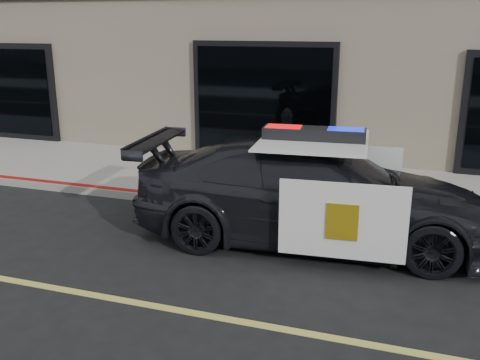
% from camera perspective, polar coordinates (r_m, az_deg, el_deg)
% --- Properties ---
extents(ground, '(120.00, 120.00, 0.00)m').
position_cam_1_polar(ground, '(6.53, -6.53, -13.69)').
color(ground, black).
rests_on(ground, ground).
extents(sidewalk_n, '(60.00, 3.50, 0.15)m').
position_cam_1_polar(sidewalk_n, '(11.10, 4.91, -0.36)').
color(sidewalk_n, gray).
rests_on(sidewalk_n, ground).
extents(police_car, '(3.11, 5.80, 1.78)m').
position_cam_1_polar(police_car, '(8.25, 7.70, -1.14)').
color(police_car, black).
rests_on(police_car, ground).
extents(fire_hydrant, '(0.39, 0.54, 0.86)m').
position_cam_1_polar(fire_hydrant, '(10.45, -1.44, 1.34)').
color(fire_hydrant, white).
rests_on(fire_hydrant, sidewalk_n).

